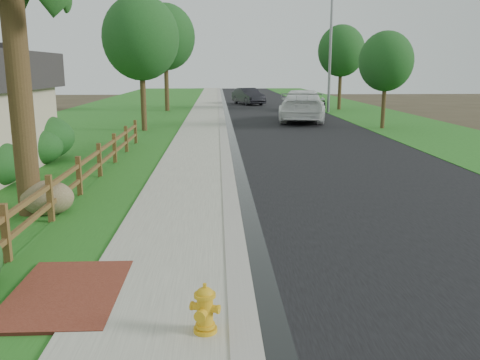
{
  "coord_description": "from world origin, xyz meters",
  "views": [
    {
      "loc": [
        0.07,
        -8.14,
        3.36
      ],
      "look_at": [
        0.6,
        3.57,
        0.78
      ],
      "focal_mm": 38.0,
      "sensor_mm": 36.0,
      "label": 1
    }
  ],
  "objects_px": {
    "white_suv": "(303,105)",
    "dark_car_mid": "(306,103)",
    "fire_hydrant": "(205,310)",
    "streetlight": "(328,36)",
    "ranch_fence": "(90,166)"
  },
  "relations": [
    {
      "from": "ranch_fence",
      "to": "dark_car_mid",
      "type": "bearing_deg",
      "value": 67.53
    },
    {
      "from": "white_suv",
      "to": "dark_car_mid",
      "type": "bearing_deg",
      "value": -90.73
    },
    {
      "from": "streetlight",
      "to": "fire_hydrant",
      "type": "bearing_deg",
      "value": -104.48
    },
    {
      "from": "white_suv",
      "to": "streetlight",
      "type": "distance_m",
      "value": 8.49
    },
    {
      "from": "dark_car_mid",
      "to": "fire_hydrant",
      "type": "bearing_deg",
      "value": 58.5
    },
    {
      "from": "ranch_fence",
      "to": "fire_hydrant",
      "type": "relative_size",
      "value": 25.99
    },
    {
      "from": "fire_hydrant",
      "to": "streetlight",
      "type": "xyz_separation_m",
      "value": [
        8.61,
        33.35,
        5.31
      ]
    },
    {
      "from": "ranch_fence",
      "to": "streetlight",
      "type": "relative_size",
      "value": 1.68
    },
    {
      "from": "white_suv",
      "to": "streetlight",
      "type": "bearing_deg",
      "value": -103.51
    },
    {
      "from": "ranch_fence",
      "to": "white_suv",
      "type": "distance_m",
      "value": 20.42
    },
    {
      "from": "white_suv",
      "to": "dark_car_mid",
      "type": "relative_size",
      "value": 1.75
    },
    {
      "from": "dark_car_mid",
      "to": "streetlight",
      "type": "height_order",
      "value": "streetlight"
    },
    {
      "from": "ranch_fence",
      "to": "dark_car_mid",
      "type": "distance_m",
      "value": 28.26
    },
    {
      "from": "white_suv",
      "to": "dark_car_mid",
      "type": "xyz_separation_m",
      "value": [
        1.59,
        7.89,
        -0.33
      ]
    },
    {
      "from": "fire_hydrant",
      "to": "dark_car_mid",
      "type": "height_order",
      "value": "dark_car_mid"
    }
  ]
}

